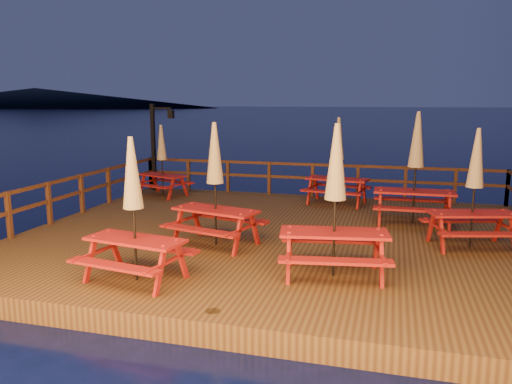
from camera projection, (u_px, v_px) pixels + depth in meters
ground at (280, 250)px, 11.94m from camera, size 500.00×500.00×0.00m
deck at (280, 241)px, 11.90m from camera, size 12.00×10.00×0.40m
deck_piles at (280, 262)px, 11.99m from camera, size 11.44×9.44×1.40m
railing at (295, 189)px, 13.41m from camera, size 11.80×9.75×1.10m
lamp_post at (157, 139)px, 17.26m from camera, size 0.85×0.18×3.00m
headland_left at (35, 98)px, 232.97m from camera, size 180.00×84.00×9.00m
picnic_table_0 at (215, 182)px, 10.70m from camera, size 2.19×1.95×2.67m
picnic_table_1 at (335, 198)px, 8.77m from camera, size 2.14×1.86×2.74m
picnic_table_2 at (338, 159)px, 15.03m from camera, size 2.06×1.79×2.62m
picnic_table_3 at (134, 207)px, 8.56m from camera, size 1.97×1.71×2.53m
picnic_table_4 at (162, 159)px, 16.34m from camera, size 2.00×1.82×2.34m
picnic_table_5 at (416, 166)px, 12.58m from camera, size 2.02×1.67×2.85m
picnic_table_6 at (474, 187)px, 10.53m from camera, size 2.11×1.89×2.56m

